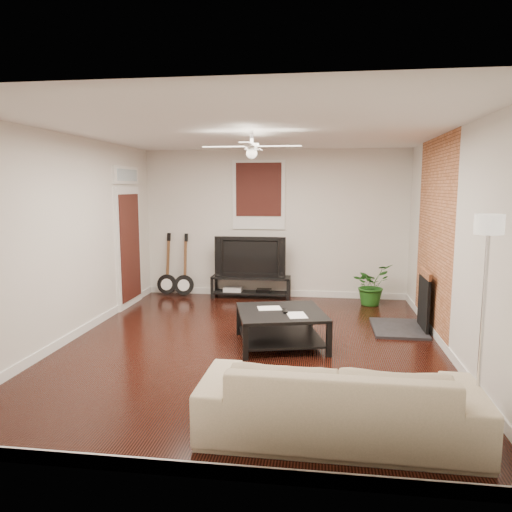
{
  "coord_description": "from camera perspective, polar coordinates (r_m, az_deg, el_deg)",
  "views": [
    {
      "loc": [
        0.9,
        -6.15,
        2.09
      ],
      "look_at": [
        0.0,
        0.4,
        1.15
      ],
      "focal_mm": 33.89,
      "sensor_mm": 36.0,
      "label": 1
    }
  ],
  "objects": [
    {
      "name": "room",
      "position": [
        6.26,
        -0.5,
        1.76
      ],
      "size": [
        5.01,
        6.01,
        2.81
      ],
      "color": "black",
      "rests_on": "ground"
    },
    {
      "name": "brick_accent",
      "position": [
        7.36,
        20.25,
        2.21
      ],
      "size": [
        0.02,
        2.2,
        2.8
      ],
      "primitive_type": "cube",
      "color": "#A55C35",
      "rests_on": "floor"
    },
    {
      "name": "fireplace",
      "position": [
        7.45,
        17.73,
        -4.94
      ],
      "size": [
        0.8,
        1.1,
        0.92
      ],
      "primitive_type": "cube",
      "color": "black",
      "rests_on": "floor"
    },
    {
      "name": "window_back",
      "position": [
        9.2,
        0.32,
        7.22
      ],
      "size": [
        1.0,
        0.06,
        1.3
      ],
      "primitive_type": "cube",
      "color": "black",
      "rests_on": "wall_back"
    },
    {
      "name": "door_left",
      "position": [
        8.76,
        -14.78,
        2.32
      ],
      "size": [
        0.08,
        1.0,
        2.5
      ],
      "primitive_type": "cube",
      "color": "white",
      "rests_on": "wall_left"
    },
    {
      "name": "tv_stand",
      "position": [
        9.22,
        -0.6,
        -3.68
      ],
      "size": [
        1.49,
        0.4,
        0.42
      ],
      "primitive_type": "cube",
      "color": "black",
      "rests_on": "floor"
    },
    {
      "name": "tv",
      "position": [
        9.14,
        -0.59,
        -0.01
      ],
      "size": [
        1.33,
        0.17,
        0.77
      ],
      "primitive_type": "imported",
      "color": "black",
      "rests_on": "tv_stand"
    },
    {
      "name": "coffee_table",
      "position": [
        6.53,
        2.94,
        -8.45
      ],
      "size": [
        1.35,
        1.35,
        0.47
      ],
      "primitive_type": "cube",
      "rotation": [
        0.0,
        0.0,
        0.25
      ],
      "color": "black",
      "rests_on": "floor"
    },
    {
      "name": "sofa",
      "position": [
        4.28,
        9.67,
        -16.2
      ],
      "size": [
        2.33,
        0.94,
        0.68
      ],
      "primitive_type": "imported",
      "rotation": [
        0.0,
        0.0,
        3.13
      ],
      "color": "tan",
      "rests_on": "floor"
    },
    {
      "name": "floor_lamp",
      "position": [
        4.36,
        25.13,
        -7.91
      ],
      "size": [
        0.32,
        0.32,
        1.89
      ],
      "primitive_type": null,
      "rotation": [
        0.0,
        0.0,
        -0.01
      ],
      "color": "silver",
      "rests_on": "floor"
    },
    {
      "name": "potted_plant",
      "position": [
        8.88,
        13.42,
        -3.3
      ],
      "size": [
        0.88,
        0.88,
        0.74
      ],
      "primitive_type": "imported",
      "rotation": [
        0.0,
        0.0,
        0.8
      ],
      "color": "#1F5A19",
      "rests_on": "floor"
    },
    {
      "name": "guitar_left",
      "position": [
        9.5,
        -10.52,
        -0.96
      ],
      "size": [
        0.39,
        0.27,
        1.23
      ],
      "primitive_type": null,
      "rotation": [
        0.0,
        0.0,
        0.01
      ],
      "color": "black",
      "rests_on": "floor"
    },
    {
      "name": "guitar_right",
      "position": [
        9.37,
        -8.54,
        -1.04
      ],
      "size": [
        0.41,
        0.31,
        1.23
      ],
      "primitive_type": null,
      "rotation": [
        0.0,
        0.0,
        0.12
      ],
      "color": "black",
      "rests_on": "floor"
    },
    {
      "name": "ceiling_fan",
      "position": [
        6.24,
        -0.51,
        12.78
      ],
      "size": [
        1.24,
        1.24,
        0.32
      ],
      "primitive_type": null,
      "color": "white",
      "rests_on": "ceiling"
    }
  ]
}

